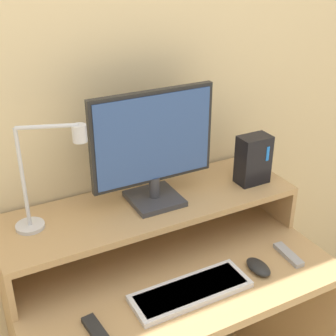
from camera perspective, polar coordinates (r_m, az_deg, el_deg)
name	(u,v)px	position (r m, az deg, el deg)	size (l,w,h in m)	color
wall_back	(123,84)	(1.57, -5.52, 10.17)	(6.00, 0.05, 2.50)	beige
desk	(170,319)	(1.69, 0.29, -17.98)	(1.00, 0.60, 0.73)	tan
monitor_shelf	(150,209)	(1.57, -2.19, -5.02)	(1.00, 0.31, 0.17)	tan
monitor	(153,146)	(1.47, -1.79, 2.70)	(0.41, 0.17, 0.38)	#38383D
desk_lamp	(47,176)	(1.39, -14.50, -0.99)	(0.23, 0.12, 0.33)	silver
router_dock	(253,160)	(1.67, 10.35, 1.02)	(0.11, 0.07, 0.18)	black
keyboard	(191,291)	(1.44, 2.81, -14.73)	(0.37, 0.13, 0.02)	silver
mouse	(258,267)	(1.55, 10.95, -11.76)	(0.06, 0.10, 0.03)	black
remote_control	(99,334)	(1.33, -8.45, -19.40)	(0.05, 0.15, 0.02)	black
remote_secondary	(288,255)	(1.63, 14.46, -10.19)	(0.04, 0.13, 0.02)	#99999E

